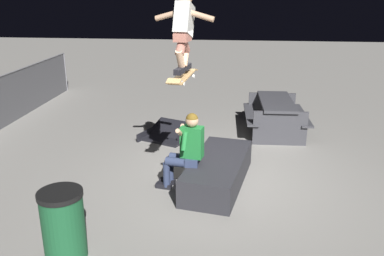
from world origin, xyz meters
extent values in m
plane|color=gray|center=(0.00, 0.00, 0.00)|extent=(40.00, 40.00, 0.00)
cube|color=#28282D|center=(-0.07, 0.02, 0.22)|extent=(2.08, 1.14, 0.44)
cube|color=#2D3856|center=(-0.33, 0.42, 0.50)|extent=(0.32, 0.20, 0.12)
cube|color=#1E7233|center=(-0.33, 0.42, 0.81)|extent=(0.26, 0.37, 0.50)
sphere|color=tan|center=(-0.33, 0.42, 1.16)|extent=(0.20, 0.20, 0.20)
sphere|color=brown|center=(-0.33, 0.42, 1.18)|extent=(0.19, 0.19, 0.19)
cylinder|color=#1E7233|center=(-0.51, 0.51, 0.89)|extent=(0.20, 0.11, 0.29)
cylinder|color=tan|center=(-0.42, 0.60, 0.99)|extent=(0.25, 0.11, 0.19)
cylinder|color=#1E7233|center=(-0.12, 0.44, 0.89)|extent=(0.20, 0.11, 0.29)
cylinder|color=tan|center=(-0.18, 0.56, 0.99)|extent=(0.25, 0.11, 0.19)
cylinder|color=#2D3856|center=(-0.38, 0.63, 0.48)|extent=(0.21, 0.42, 0.14)
cylinder|color=#2D3856|center=(-0.34, 0.83, 0.24)|extent=(0.11, 0.11, 0.40)
cube|color=black|center=(-0.34, 0.88, 0.04)|extent=(0.15, 0.27, 0.08)
cylinder|color=#2D3856|center=(-0.20, 0.60, 0.48)|extent=(0.21, 0.42, 0.14)
cylinder|color=#2D3856|center=(-0.17, 0.80, 0.24)|extent=(0.11, 0.11, 0.40)
cube|color=black|center=(-0.16, 0.85, 0.04)|extent=(0.15, 0.27, 0.08)
cube|color=#AD8451|center=(-0.30, 0.56, 1.84)|extent=(0.82, 0.32, 0.09)
cube|color=#AD8451|center=(0.14, 0.49, 1.86)|extent=(0.15, 0.22, 0.05)
cube|color=#AD8451|center=(-0.75, 0.63, 1.86)|extent=(0.15, 0.22, 0.07)
cube|color=#99999E|center=(-0.02, 0.52, 1.81)|extent=(0.09, 0.17, 0.04)
cylinder|color=white|center=(-0.01, 0.60, 1.79)|extent=(0.06, 0.04, 0.05)
cylinder|color=white|center=(-0.04, 0.43, 1.79)|extent=(0.06, 0.04, 0.05)
cube|color=#99999E|center=(-0.58, 0.60, 1.81)|extent=(0.09, 0.17, 0.04)
cylinder|color=white|center=(-0.56, 0.69, 1.79)|extent=(0.06, 0.04, 0.05)
cylinder|color=white|center=(-0.59, 0.51, 1.79)|extent=(0.06, 0.04, 0.05)
cube|color=black|center=(-0.12, 0.53, 1.95)|extent=(0.27, 0.14, 0.08)
cube|color=black|center=(-0.48, 0.59, 1.95)|extent=(0.27, 0.14, 0.08)
cylinder|color=tan|center=(-0.18, 0.54, 2.11)|extent=(0.25, 0.13, 0.31)
cylinder|color=brown|center=(-0.25, 0.55, 2.31)|extent=(0.35, 0.18, 0.33)
cylinder|color=tan|center=(-0.43, 0.58, 2.11)|extent=(0.25, 0.13, 0.31)
cylinder|color=brown|center=(-0.35, 0.57, 2.31)|extent=(0.35, 0.18, 0.33)
cube|color=brown|center=(-0.30, 0.56, 2.41)|extent=(0.33, 0.24, 0.12)
cube|color=silver|center=(-0.22, 0.55, 2.65)|extent=(0.48, 0.29, 0.52)
cylinder|color=tan|center=(-0.17, 0.76, 2.71)|extent=(0.15, 0.45, 0.19)
cylinder|color=tan|center=(-0.24, 0.33, 2.71)|extent=(0.15, 0.45, 0.19)
cube|color=black|center=(2.03, 1.19, 0.03)|extent=(1.23, 1.23, 0.06)
cube|color=black|center=(2.03, 1.19, 0.09)|extent=(1.20, 1.22, 0.36)
cube|color=black|center=(2.03, 1.63, 0.08)|extent=(0.79, 0.37, 0.17)
cube|color=black|center=(2.03, 0.76, 0.08)|extent=(0.79, 0.37, 0.17)
cube|color=#38383D|center=(2.60, -1.13, 0.72)|extent=(1.72, 0.76, 0.06)
cube|color=#38383D|center=(2.58, -0.58, 0.42)|extent=(1.71, 0.30, 0.04)
cube|color=#38383D|center=(2.62, -1.68, 0.42)|extent=(1.71, 0.30, 0.04)
cube|color=#38383D|center=(3.37, -1.11, 0.36)|extent=(0.10, 1.10, 0.72)
cube|color=#38383D|center=(1.83, -1.16, 0.36)|extent=(0.10, 1.10, 0.72)
cylinder|color=#19512D|center=(-2.22, 1.74, 0.41)|extent=(0.50, 0.50, 0.81)
cylinder|color=black|center=(-2.22, 1.74, 0.84)|extent=(0.52, 0.52, 0.06)
cylinder|color=slate|center=(6.00, 5.12, 0.59)|extent=(0.05, 0.05, 1.18)
camera|label=1|loc=(-6.17, -0.21, 3.06)|focal=38.00mm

